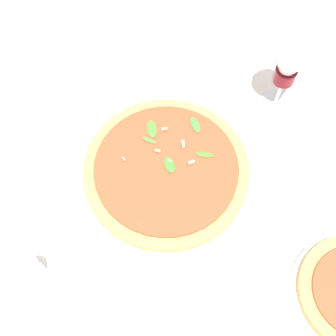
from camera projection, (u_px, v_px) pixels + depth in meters
The scene contains 4 objects.
ground_plane at pixel (172, 189), 0.92m from camera, with size 6.00×6.00×0.00m, color silver.
pizza_arugula_main at pixel (168, 171), 0.92m from camera, with size 0.35×0.35×0.05m.
wine_glass at pixel (287, 68), 0.91m from camera, with size 0.08×0.08×0.17m.
shaker_pepper at pixel (34, 269), 0.82m from camera, with size 0.03×0.03×0.07m.
Camera 1 is at (-0.35, 0.13, 0.84)m, focal length 50.00 mm.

